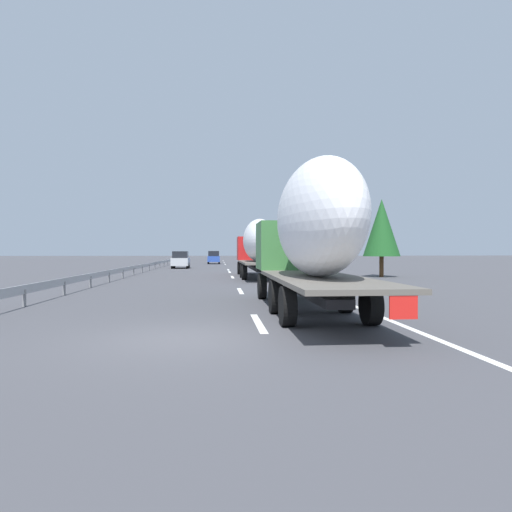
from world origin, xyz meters
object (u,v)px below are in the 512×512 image
car_blue_sedan (214,257)px  car_silver_hatch (181,260)px  truck_lead (258,245)px  truck_trailing (311,231)px  road_sign (270,248)px

car_blue_sedan → car_silver_hatch: size_ratio=1.07×
truck_lead → car_silver_hatch: truck_lead is taller
truck_trailing → car_blue_sedan: size_ratio=2.79×
car_blue_sedan → road_sign: bearing=-158.2°
truck_lead → truck_trailing: truck_trailing is taller
truck_lead → car_silver_hatch: (18.13, 7.00, -1.45)m
truck_lead → truck_trailing: (-18.68, 0.00, 0.16)m
truck_trailing → car_blue_sedan: bearing=3.7°
truck_lead → road_sign: size_ratio=3.91×
truck_trailing → road_sign: (37.39, -3.10, -0.27)m
road_sign → car_blue_sedan: bearing=21.8°
road_sign → car_silver_hatch: bearing=93.3°
car_silver_hatch → road_sign: bearing=-86.7°
truck_lead → road_sign: 18.96m
truck_trailing → car_blue_sedan: (53.81, 3.47, -1.60)m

